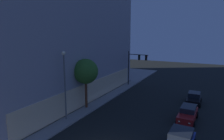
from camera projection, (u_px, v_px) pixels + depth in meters
The scene contains 6 objects.
modern_building at pixel (12, 32), 34.58m from camera, with size 29.79×32.06×20.15m.
traffic_light_far_corner at pixel (136, 62), 37.39m from camera, with size 0.55×3.94×6.36m.
street_lamp_sidewalk at pixel (65, 77), 22.34m from camera, with size 0.44×0.44×7.77m.
sidewalk_tree at pixel (86, 72), 26.11m from camera, with size 3.24×3.24×6.46m.
car_red at pixel (188, 114), 22.97m from camera, with size 4.51×2.06×1.67m.
car_black at pixel (194, 98), 28.74m from camera, with size 4.11×2.03×1.56m.
Camera 1 is at (-12.25, -6.80, 9.79)m, focal length 32.65 mm.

